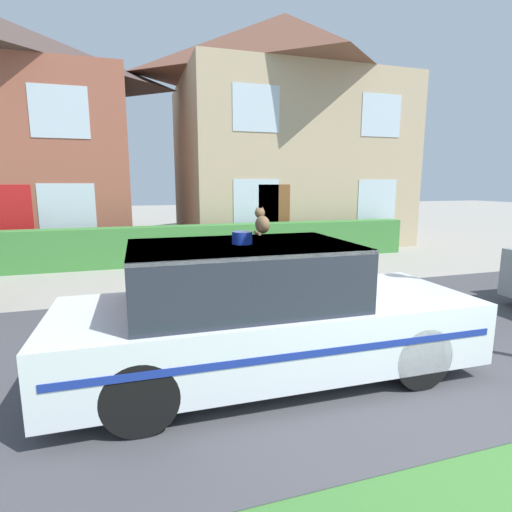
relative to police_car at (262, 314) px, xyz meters
name	(u,v)px	position (x,y,z in m)	size (l,w,h in m)	color
road_strip	(331,336)	(1.30, 0.80, -0.72)	(28.00, 5.11, 0.01)	#424247
garden_hedge	(187,244)	(0.10, 6.76, -0.22)	(13.09, 0.57, 1.02)	#3D7F38
police_car	(262,314)	(0.00, 0.00, 0.00)	(4.54, 1.72, 1.62)	black
cat	(262,223)	(-0.07, -0.19, 1.01)	(0.16, 0.29, 0.26)	brown
house_left	(8,136)	(-4.89, 10.87, 2.90)	(7.58, 6.78, 7.11)	#93513D
house_right	(284,129)	(4.32, 10.52, 3.41)	(7.88, 6.56, 8.11)	tan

